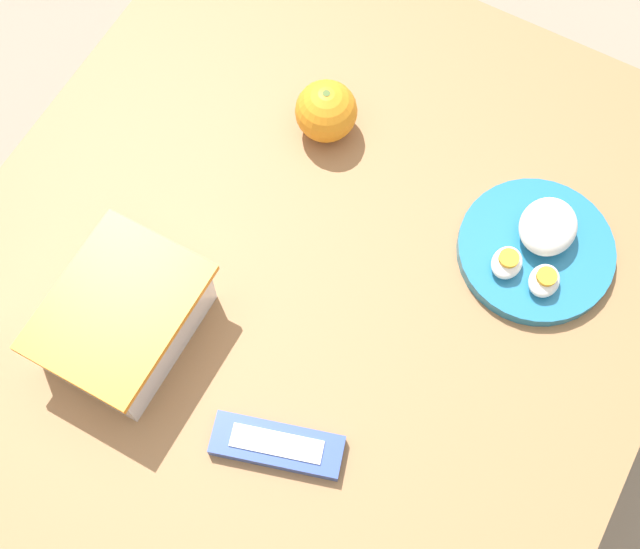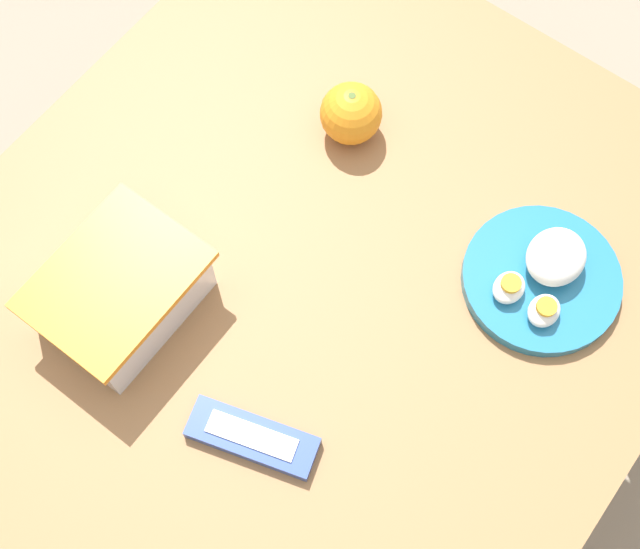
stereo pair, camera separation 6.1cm
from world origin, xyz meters
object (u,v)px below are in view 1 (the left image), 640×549
at_px(food_container, 125,321).
at_px(orange_fruit, 326,111).
at_px(rice_plate, 538,246).
at_px(candy_bar, 277,445).

relative_size(food_container, orange_fruit, 2.39).
height_order(rice_plate, candy_bar, rice_plate).
distance_m(orange_fruit, rice_plate, 0.32).
relative_size(food_container, candy_bar, 1.23).
xyz_separation_m(food_container, candy_bar, (-0.04, -0.23, -0.03)).
height_order(food_container, orange_fruit, food_container).
xyz_separation_m(orange_fruit, candy_bar, (-0.41, -0.16, -0.03)).
bearing_deg(rice_plate, food_container, 130.76).
bearing_deg(orange_fruit, food_container, 169.43).
relative_size(orange_fruit, candy_bar, 0.51).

